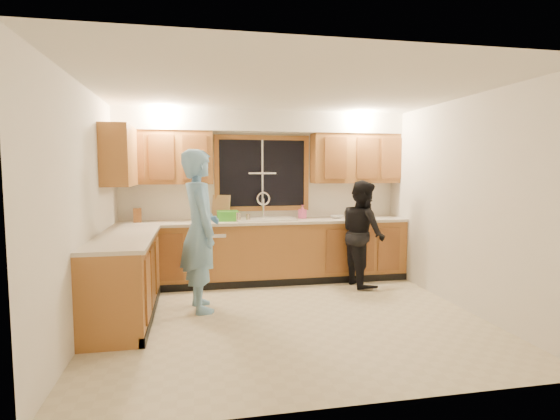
{
  "coord_description": "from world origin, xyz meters",
  "views": [
    {
      "loc": [
        -1.02,
        -4.66,
        1.65
      ],
      "look_at": [
        0.03,
        0.65,
        1.15
      ],
      "focal_mm": 28.0,
      "sensor_mm": 36.0,
      "label": 1
    }
  ],
  "objects_px": {
    "woman": "(363,233)",
    "knife_block": "(137,215)",
    "sink": "(266,224)",
    "dishwasher": "(207,257)",
    "bowl": "(336,217)",
    "man": "(200,230)",
    "stove": "(116,292)",
    "dish_crate": "(228,216)",
    "soap_bottle": "(302,212)"
  },
  "relations": [
    {
      "from": "dishwasher",
      "to": "bowl",
      "type": "relative_size",
      "value": 4.29
    },
    {
      "from": "woman",
      "to": "dish_crate",
      "type": "distance_m",
      "value": 1.96
    },
    {
      "from": "stove",
      "to": "dish_crate",
      "type": "bearing_deg",
      "value": 55.91
    },
    {
      "from": "dish_crate",
      "to": "sink",
      "type": "bearing_deg",
      "value": -2.24
    },
    {
      "from": "soap_bottle",
      "to": "bowl",
      "type": "xyz_separation_m",
      "value": [
        0.51,
        -0.09,
        -0.08
      ]
    },
    {
      "from": "sink",
      "to": "man",
      "type": "height_order",
      "value": "man"
    },
    {
      "from": "man",
      "to": "woman",
      "type": "height_order",
      "value": "man"
    },
    {
      "from": "woman",
      "to": "knife_block",
      "type": "xyz_separation_m",
      "value": [
        -3.13,
        0.53,
        0.27
      ]
    },
    {
      "from": "sink",
      "to": "dishwasher",
      "type": "height_order",
      "value": "sink"
    },
    {
      "from": "dish_crate",
      "to": "bowl",
      "type": "xyz_separation_m",
      "value": [
        1.64,
        -0.01,
        -0.05
      ]
    },
    {
      "from": "man",
      "to": "bowl",
      "type": "distance_m",
      "value": 2.34
    },
    {
      "from": "soap_bottle",
      "to": "dish_crate",
      "type": "bearing_deg",
      "value": -176.22
    },
    {
      "from": "dishwasher",
      "to": "woman",
      "type": "height_order",
      "value": "woman"
    },
    {
      "from": "knife_block",
      "to": "soap_bottle",
      "type": "distance_m",
      "value": 2.38
    },
    {
      "from": "stove",
      "to": "sink",
      "type": "bearing_deg",
      "value": 45.39
    },
    {
      "from": "dishwasher",
      "to": "dish_crate",
      "type": "height_order",
      "value": "dish_crate"
    },
    {
      "from": "sink",
      "to": "knife_block",
      "type": "xyz_separation_m",
      "value": [
        -1.8,
        0.07,
        0.15
      ]
    },
    {
      "from": "stove",
      "to": "woman",
      "type": "height_order",
      "value": "woman"
    },
    {
      "from": "sink",
      "to": "woman",
      "type": "bearing_deg",
      "value": -19.05
    },
    {
      "from": "sink",
      "to": "knife_block",
      "type": "bearing_deg",
      "value": 177.87
    },
    {
      "from": "soap_bottle",
      "to": "woman",
      "type": "bearing_deg",
      "value": -36.54
    },
    {
      "from": "dishwasher",
      "to": "stove",
      "type": "height_order",
      "value": "stove"
    },
    {
      "from": "woman",
      "to": "soap_bottle",
      "type": "xyz_separation_m",
      "value": [
        -0.75,
        0.56,
        0.27
      ]
    },
    {
      "from": "stove",
      "to": "man",
      "type": "xyz_separation_m",
      "value": [
        0.84,
        0.7,
        0.49
      ]
    },
    {
      "from": "sink",
      "to": "soap_bottle",
      "type": "bearing_deg",
      "value": 9.41
    },
    {
      "from": "knife_block",
      "to": "dish_crate",
      "type": "distance_m",
      "value": 1.25
    },
    {
      "from": "man",
      "to": "woman",
      "type": "relative_size",
      "value": 1.25
    },
    {
      "from": "dish_crate",
      "to": "bowl",
      "type": "distance_m",
      "value": 1.64
    },
    {
      "from": "sink",
      "to": "stove",
      "type": "relative_size",
      "value": 0.96
    },
    {
      "from": "knife_block",
      "to": "bowl",
      "type": "relative_size",
      "value": 1.03
    },
    {
      "from": "sink",
      "to": "dishwasher",
      "type": "xyz_separation_m",
      "value": [
        -0.85,
        -0.01,
        -0.45
      ]
    },
    {
      "from": "woman",
      "to": "dish_crate",
      "type": "relative_size",
      "value": 4.96
    },
    {
      "from": "soap_bottle",
      "to": "stove",
      "type": "bearing_deg",
      "value": -141.1
    },
    {
      "from": "dishwasher",
      "to": "man",
      "type": "xyz_separation_m",
      "value": [
        -0.11,
        -1.11,
        0.53
      ]
    },
    {
      "from": "stove",
      "to": "knife_block",
      "type": "distance_m",
      "value": 1.98
    },
    {
      "from": "man",
      "to": "knife_block",
      "type": "bearing_deg",
      "value": 24.68
    },
    {
      "from": "dishwasher",
      "to": "knife_block",
      "type": "distance_m",
      "value": 1.13
    },
    {
      "from": "woman",
      "to": "knife_block",
      "type": "height_order",
      "value": "woman"
    },
    {
      "from": "dishwasher",
      "to": "stove",
      "type": "distance_m",
      "value": 2.04
    },
    {
      "from": "knife_block",
      "to": "bowl",
      "type": "bearing_deg",
      "value": -4.91
    },
    {
      "from": "woman",
      "to": "knife_block",
      "type": "relative_size",
      "value": 7.65
    },
    {
      "from": "dishwasher",
      "to": "woman",
      "type": "distance_m",
      "value": 2.25
    },
    {
      "from": "dishwasher",
      "to": "stove",
      "type": "relative_size",
      "value": 0.91
    },
    {
      "from": "knife_block",
      "to": "sink",
      "type": "bearing_deg",
      "value": -5.89
    },
    {
      "from": "knife_block",
      "to": "dish_crate",
      "type": "height_order",
      "value": "knife_block"
    },
    {
      "from": "stove",
      "to": "bowl",
      "type": "xyz_separation_m",
      "value": [
        2.89,
        1.83,
        0.49
      ]
    },
    {
      "from": "sink",
      "to": "knife_block",
      "type": "height_order",
      "value": "sink"
    },
    {
      "from": "dishwasher",
      "to": "soap_bottle",
      "type": "distance_m",
      "value": 1.56
    },
    {
      "from": "woman",
      "to": "soap_bottle",
      "type": "height_order",
      "value": "woman"
    },
    {
      "from": "knife_block",
      "to": "soap_bottle",
      "type": "xyz_separation_m",
      "value": [
        2.38,
        0.03,
        0.0
      ]
    }
  ]
}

